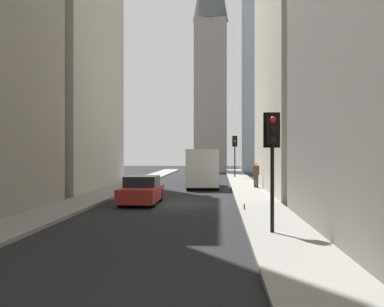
% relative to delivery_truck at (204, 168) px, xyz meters
% --- Properties ---
extents(ground_plane, '(135.00, 135.00, 0.00)m').
position_rel_delivery_truck_xyz_m(ground_plane, '(-10.69, 1.40, -1.46)').
color(ground_plane, black).
extents(sidewalk_right, '(90.00, 2.20, 0.14)m').
position_rel_delivery_truck_xyz_m(sidewalk_right, '(-10.69, 5.90, -1.39)').
color(sidewalk_right, gray).
rests_on(sidewalk_right, ground_plane).
extents(sidewalk_left, '(90.00, 2.20, 0.14)m').
position_rel_delivery_truck_xyz_m(sidewalk_left, '(-10.69, -3.10, -1.39)').
color(sidewalk_left, gray).
rests_on(sidewalk_left, ground_plane).
extents(building_right_midfar, '(13.41, 10.50, 25.03)m').
position_rel_delivery_truck_xyz_m(building_right_midfar, '(-1.99, 11.99, 11.06)').
color(building_right_midfar, '#B7B2A5').
rests_on(building_right_midfar, ground_plane).
extents(church_spire, '(4.80, 4.80, 34.64)m').
position_rel_delivery_truck_xyz_m(church_spire, '(28.70, 0.05, 16.67)').
color(church_spire, gray).
rests_on(church_spire, ground_plane).
extents(delivery_truck, '(6.46, 2.25, 2.84)m').
position_rel_delivery_truck_xyz_m(delivery_truck, '(0.00, 0.00, 0.00)').
color(delivery_truck, silver).
rests_on(delivery_truck, ground_plane).
extents(sedan_red, '(4.30, 1.78, 1.42)m').
position_rel_delivery_truck_xyz_m(sedan_red, '(-10.85, 2.80, -0.80)').
color(sedan_red, maroon).
rests_on(sedan_red, ground_plane).
extents(traffic_light_foreground, '(0.43, 0.52, 3.72)m').
position_rel_delivery_truck_xyz_m(traffic_light_foreground, '(-19.64, -2.78, 1.41)').
color(traffic_light_foreground, black).
rests_on(traffic_light_foreground, sidewalk_left).
extents(traffic_light_midblock, '(0.43, 0.52, 4.19)m').
position_rel_delivery_truck_xyz_m(traffic_light_midblock, '(12.80, -2.72, 1.76)').
color(traffic_light_midblock, black).
rests_on(traffic_light_midblock, sidewalk_left).
extents(pedestrian, '(0.26, 0.44, 1.80)m').
position_rel_delivery_truck_xyz_m(pedestrian, '(-1.23, -3.75, -0.33)').
color(pedestrian, '#473D33').
rests_on(pedestrian, sidewalk_left).
extents(discarded_bottle, '(0.07, 0.07, 0.27)m').
position_rel_delivery_truck_xyz_m(discarded_bottle, '(-13.91, -2.23, -1.21)').
color(discarded_bottle, brown).
rests_on(discarded_bottle, sidewalk_left).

